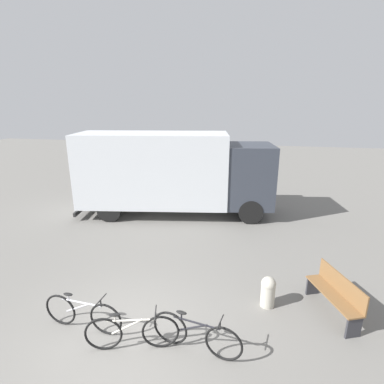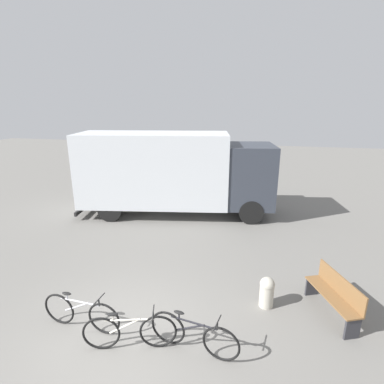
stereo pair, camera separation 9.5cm
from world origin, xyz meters
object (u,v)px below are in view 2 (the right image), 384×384
Objects in this scene: bicycle_near at (81,313)px; bollard_near_bench at (267,291)px; park_bench at (335,294)px; bicycle_far at (193,334)px; bicycle_middle at (130,332)px; delivery_truck at (173,171)px.

bicycle_near is 4.18m from bollard_near_bench.
park_bench is 5.59m from bicycle_near.
bicycle_far reaches higher than bollard_near_bench.
bicycle_middle is at bearing -144.50° from bollard_near_bench.
park_bench is (5.30, -5.47, -1.37)m from delivery_truck.
bicycle_far is 2.20m from bollard_near_bench.
bicycle_far is at bearing 1.60° from bicycle_near.
bicycle_near is at bearing 84.72° from park_bench.
delivery_truck is 4.66× the size of bicycle_middle.
bollard_near_bench is at bearing 68.97° from park_bench.
bollard_near_bench is (2.64, 1.88, 0.02)m from bicycle_middle.
bicycle_near is 1.01× the size of bicycle_far.
bicycle_far is (1.23, 0.19, 0.00)m from bicycle_middle.
park_bench reaches higher than bicycle_near.
delivery_truck is at bearing 21.97° from park_bench.
bicycle_far is (2.41, -7.19, -1.51)m from delivery_truck.
delivery_truck is at bearing 93.52° from bicycle_near.
park_bench is 0.89× the size of bicycle_far.
bicycle_near is (-5.35, -1.62, -0.14)m from park_bench.
bollard_near_bench is (-1.48, -0.03, -0.12)m from park_bench.
delivery_truck reaches higher than park_bench.
delivery_truck is 5.13× the size of park_bench.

